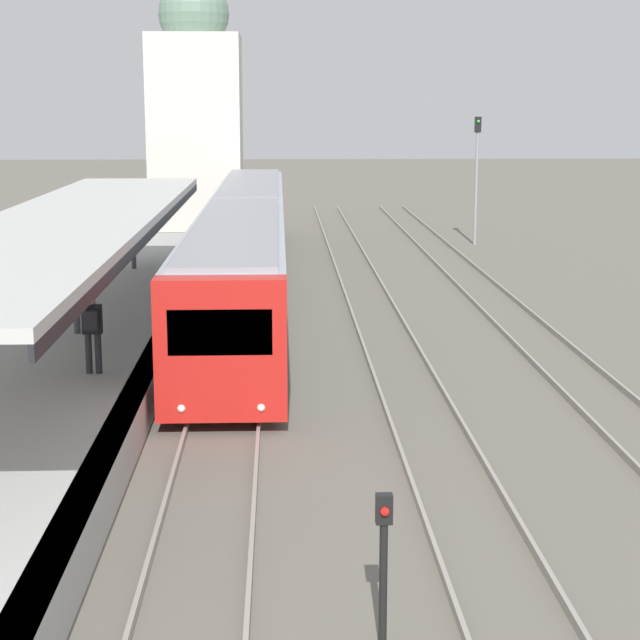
# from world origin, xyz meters

# --- Properties ---
(platform_canopy) EXTENTS (4.00, 26.30, 2.89)m
(platform_canopy) POSITION_xyz_m (-3.76, 19.30, 3.63)
(platform_canopy) COLOR beige
(platform_canopy) RESTS_ON station_platform
(person_on_platform) EXTENTS (0.40, 0.40, 1.66)m
(person_on_platform) POSITION_xyz_m (-2.73, 15.28, 1.85)
(person_on_platform) COLOR #2D2D33
(person_on_platform) RESTS_ON station_platform
(train_near) EXTENTS (2.61, 33.30, 3.21)m
(train_near) POSITION_xyz_m (0.00, 30.29, 1.78)
(train_near) COLOR red
(train_near) RESTS_ON ground_plane
(signal_post_near) EXTENTS (0.20, 0.21, 1.91)m
(signal_post_near) POSITION_xyz_m (2.36, 5.28, 1.18)
(signal_post_near) COLOR black
(signal_post_near) RESTS_ON ground_plane
(signal_mast_far) EXTENTS (0.28, 0.29, 5.82)m
(signal_mast_far) POSITION_xyz_m (10.18, 42.22, 3.60)
(signal_mast_far) COLOR gray
(signal_mast_far) RESTS_ON ground_plane
(distant_domed_building) EXTENTS (4.69, 4.69, 12.66)m
(distant_domed_building) POSITION_xyz_m (-3.11, 50.03, 5.99)
(distant_domed_building) COLOR silver
(distant_domed_building) RESTS_ON ground_plane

